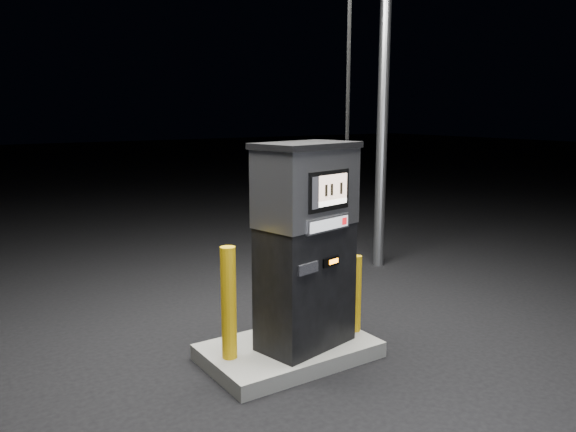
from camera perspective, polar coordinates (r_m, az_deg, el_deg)
ground at (r=5.58m, az=0.08°, el=-14.23°), size 80.00×80.00×0.00m
pump_island at (r=5.54m, az=0.08°, el=-13.53°), size 1.60×1.00×0.15m
fuel_dispenser at (r=5.19m, az=1.86°, el=-2.85°), size 1.11×0.75×3.98m
bollard_left at (r=5.07m, az=-6.04°, el=-8.79°), size 0.18×0.18×1.03m
bollard_right at (r=5.72m, az=6.92°, el=-7.84°), size 0.13×0.13×0.78m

